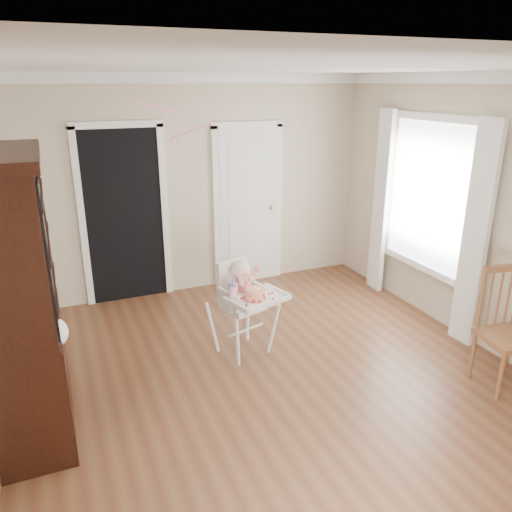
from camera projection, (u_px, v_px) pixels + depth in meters
name	position (u px, v px, depth m)	size (l,w,h in m)	color
floor	(278.00, 385.00, 4.52)	(5.00, 5.00, 0.00)	#5A311E
ceiling	(283.00, 67.00, 3.62)	(5.00, 5.00, 0.00)	white
wall_back	(195.00, 187.00, 6.25)	(4.50, 4.50, 0.00)	#C2B597
wall_right	(488.00, 217.00, 4.89)	(5.00, 5.00, 0.00)	#C2B597
crown_molding	(283.00, 76.00, 3.64)	(4.50, 5.00, 0.12)	white
doorway	(124.00, 213.00, 5.99)	(1.06, 0.05, 2.22)	black
closet_door	(248.00, 208.00, 6.59)	(0.96, 0.09, 2.13)	white
window_right	(426.00, 206.00, 5.58)	(0.13, 1.84, 2.30)	white
high_chair	(243.00, 298.00, 4.88)	(0.72, 0.81, 0.97)	white
baby	(241.00, 283.00, 4.85)	(0.32, 0.24, 0.45)	beige
cake	(254.00, 294.00, 4.66)	(0.23, 0.23, 0.11)	silver
sippy_cup	(233.00, 290.00, 4.67)	(0.08, 0.08, 0.20)	#FD9ACC
china_cabinet	(20.00, 301.00, 3.64)	(0.57, 1.29, 2.17)	black
dining_chair	(507.00, 333.00, 4.38)	(0.51, 0.51, 1.09)	brown
streamer	(157.00, 108.00, 4.58)	(0.03, 0.50, 0.02)	pink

